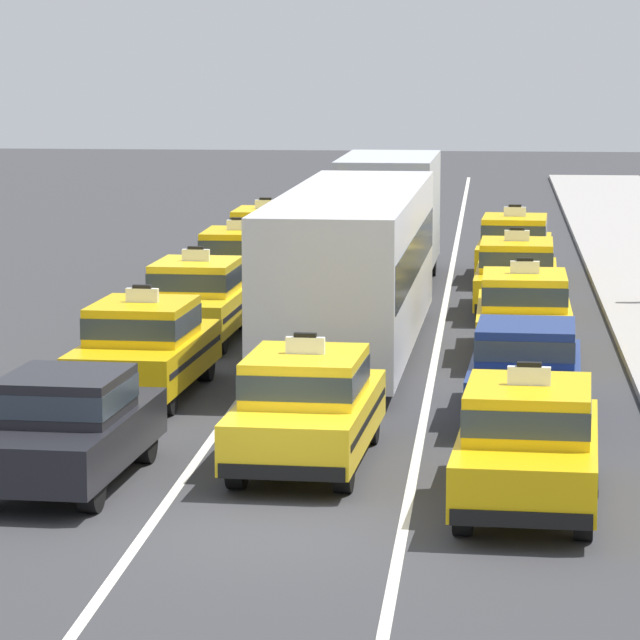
{
  "coord_description": "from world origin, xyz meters",
  "views": [
    {
      "loc": [
        2.65,
        -21.8,
        6.06
      ],
      "look_at": [
        -0.28,
        8.92,
        1.3
      ],
      "focal_mm": 101.37,
      "sensor_mm": 36.0,
      "label": 1
    }
  ],
  "objects_px": {
    "taxi_left_fourth": "(239,262)",
    "taxi_center_nearest": "(306,406)",
    "taxi_left_fifth": "(266,238)",
    "taxi_right_fifth": "(514,246)",
    "taxi_right_nearest": "(528,442)",
    "sedan_left_nearest": "(67,425)",
    "box_truck_center_third": "(391,213)",
    "taxi_right_fourth": "(516,275)",
    "taxi_left_third": "(197,298)",
    "taxi_right_third": "(524,313)",
    "bus_center_second": "(352,263)",
    "sedan_right_second": "(526,368)",
    "taxi_left_second": "(144,346)"
  },
  "relations": [
    {
      "from": "taxi_left_fourth",
      "to": "box_truck_center_third",
      "type": "distance_m",
      "value": 4.8
    },
    {
      "from": "taxi_left_fourth",
      "to": "box_truck_center_third",
      "type": "bearing_deg",
      "value": 43.44
    },
    {
      "from": "taxi_left_third",
      "to": "taxi_right_fifth",
      "type": "relative_size",
      "value": 1.0
    },
    {
      "from": "taxi_right_nearest",
      "to": "taxi_right_third",
      "type": "height_order",
      "value": "same"
    },
    {
      "from": "taxi_right_fifth",
      "to": "bus_center_second",
      "type": "bearing_deg",
      "value": -105.68
    },
    {
      "from": "taxi_right_third",
      "to": "taxi_right_fourth",
      "type": "relative_size",
      "value": 0.99
    },
    {
      "from": "taxi_left_fourth",
      "to": "bus_center_second",
      "type": "distance_m",
      "value": 8.34
    },
    {
      "from": "taxi_left_fourth",
      "to": "taxi_right_fifth",
      "type": "distance_m",
      "value": 7.71
    },
    {
      "from": "sedan_left_nearest",
      "to": "taxi_right_fourth",
      "type": "bearing_deg",
      "value": 69.05
    },
    {
      "from": "sedan_left_nearest",
      "to": "taxi_left_fifth",
      "type": "xyz_separation_m",
      "value": [
        -0.23,
        23.84,
        0.03
      ]
    },
    {
      "from": "box_truck_center_third",
      "to": "taxi_right_third",
      "type": "height_order",
      "value": "box_truck_center_third"
    },
    {
      "from": "taxi_left_fifth",
      "to": "taxi_right_fifth",
      "type": "xyz_separation_m",
      "value": [
        6.6,
        -1.46,
        0.0
      ]
    },
    {
      "from": "sedan_left_nearest",
      "to": "taxi_right_nearest",
      "type": "height_order",
      "value": "taxi_right_nearest"
    },
    {
      "from": "bus_center_second",
      "to": "taxi_right_third",
      "type": "xyz_separation_m",
      "value": [
        3.33,
        0.13,
        -0.94
      ]
    },
    {
      "from": "sedan_left_nearest",
      "to": "taxi_center_nearest",
      "type": "xyz_separation_m",
      "value": [
        3.16,
        1.46,
        0.03
      ]
    },
    {
      "from": "taxi_left_third",
      "to": "taxi_right_fourth",
      "type": "relative_size",
      "value": 1.0
    },
    {
      "from": "taxi_right_nearest",
      "to": "sedan_right_second",
      "type": "relative_size",
      "value": 1.06
    },
    {
      "from": "box_truck_center_third",
      "to": "taxi_right_fourth",
      "type": "xyz_separation_m",
      "value": [
        3.11,
        -4.97,
        -0.9
      ]
    },
    {
      "from": "bus_center_second",
      "to": "taxi_left_fifth",
      "type": "bearing_deg",
      "value": 104.21
    },
    {
      "from": "box_truck_center_third",
      "to": "taxi_right_fourth",
      "type": "distance_m",
      "value": 5.93
    },
    {
      "from": "taxi_right_third",
      "to": "sedan_right_second",
      "type": "bearing_deg",
      "value": -90.67
    },
    {
      "from": "sedan_right_second",
      "to": "taxi_left_fourth",
      "type": "bearing_deg",
      "value": 116.15
    },
    {
      "from": "taxi_left_fourth",
      "to": "taxi_center_nearest",
      "type": "distance_m",
      "value": 17.19
    },
    {
      "from": "sedan_left_nearest",
      "to": "taxi_right_fifth",
      "type": "relative_size",
      "value": 0.95
    },
    {
      "from": "taxi_right_nearest",
      "to": "sedan_left_nearest",
      "type": "bearing_deg",
      "value": 174.35
    },
    {
      "from": "sedan_left_nearest",
      "to": "taxi_left_fifth",
      "type": "bearing_deg",
      "value": 90.55
    },
    {
      "from": "taxi_center_nearest",
      "to": "sedan_right_second",
      "type": "xyz_separation_m",
      "value": [
        3.2,
        3.55,
        -0.03
      ]
    },
    {
      "from": "taxi_left_second",
      "to": "taxi_right_fourth",
      "type": "height_order",
      "value": "same"
    },
    {
      "from": "taxi_center_nearest",
      "to": "taxi_right_fifth",
      "type": "height_order",
      "value": "same"
    },
    {
      "from": "taxi_right_nearest",
      "to": "taxi_right_fifth",
      "type": "distance_m",
      "value": 23.01
    },
    {
      "from": "taxi_left_fourth",
      "to": "taxi_right_third",
      "type": "relative_size",
      "value": 1.0
    },
    {
      "from": "sedan_left_nearest",
      "to": "taxi_center_nearest",
      "type": "distance_m",
      "value": 3.48
    },
    {
      "from": "taxi_left_fourth",
      "to": "taxi_right_nearest",
      "type": "distance_m",
      "value": 20.03
    },
    {
      "from": "taxi_left_fourth",
      "to": "taxi_right_fifth",
      "type": "xyz_separation_m",
      "value": [
        6.55,
        4.06,
        0.0
      ]
    },
    {
      "from": "bus_center_second",
      "to": "taxi_right_nearest",
      "type": "xyz_separation_m",
      "value": [
        3.2,
        -11.33,
        -0.94
      ]
    },
    {
      "from": "sedan_right_second",
      "to": "taxi_right_fourth",
      "type": "bearing_deg",
      "value": 90.04
    },
    {
      "from": "taxi_right_nearest",
      "to": "box_truck_center_third",
      "type": "bearing_deg",
      "value": 97.84
    },
    {
      "from": "taxi_left_third",
      "to": "taxi_right_fourth",
      "type": "xyz_separation_m",
      "value": [
        6.54,
        4.38,
        0.0
      ]
    },
    {
      "from": "taxi_left_fourth",
      "to": "taxi_center_nearest",
      "type": "height_order",
      "value": "same"
    },
    {
      "from": "sedan_left_nearest",
      "to": "taxi_right_fourth",
      "type": "height_order",
      "value": "taxi_right_fourth"
    },
    {
      "from": "taxi_right_nearest",
      "to": "taxi_right_fourth",
      "type": "distance_m",
      "value": 17.22
    },
    {
      "from": "taxi_center_nearest",
      "to": "box_truck_center_third",
      "type": "height_order",
      "value": "box_truck_center_third"
    },
    {
      "from": "sedan_left_nearest",
      "to": "bus_center_second",
      "type": "distance_m",
      "value": 11.19
    },
    {
      "from": "taxi_right_fifth",
      "to": "box_truck_center_third",
      "type": "bearing_deg",
      "value": -165.35
    },
    {
      "from": "box_truck_center_third",
      "to": "taxi_left_fourth",
      "type": "bearing_deg",
      "value": -136.56
    },
    {
      "from": "sedan_left_nearest",
      "to": "taxi_right_fifth",
      "type": "xyz_separation_m",
      "value": [
        6.37,
        22.39,
        0.03
      ]
    },
    {
      "from": "taxi_right_nearest",
      "to": "taxi_left_fifth",
      "type": "bearing_deg",
      "value": 104.93
    },
    {
      "from": "taxi_left_fourth",
      "to": "bus_center_second",
      "type": "bearing_deg",
      "value": -66.73
    },
    {
      "from": "taxi_left_fourth",
      "to": "taxi_left_second",
      "type": "bearing_deg",
      "value": -89.85
    },
    {
      "from": "box_truck_center_third",
      "to": "taxi_center_nearest",
      "type": "bearing_deg",
      "value": -90.23
    }
  ]
}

